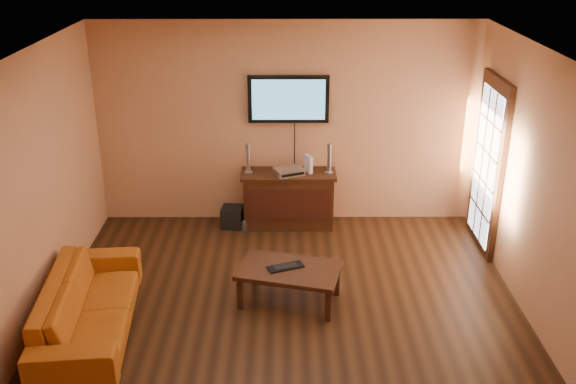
{
  "coord_description": "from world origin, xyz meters",
  "views": [
    {
      "loc": [
        -0.01,
        -5.61,
        3.82
      ],
      "look_at": [
        0.01,
        0.8,
        1.1
      ],
      "focal_mm": 40.0,
      "sensor_mm": 36.0,
      "label": 1
    }
  ],
  "objects_px": {
    "media_console": "(289,199)",
    "av_receiver": "(289,171)",
    "keyboard": "(286,267)",
    "coffee_table": "(289,273)",
    "game_console": "(309,164)",
    "television": "(289,99)",
    "subwoofer": "(232,217)",
    "bottle": "(244,227)",
    "speaker_left": "(248,159)",
    "sofa": "(88,297)",
    "speaker_right": "(329,160)"
  },
  "relations": [
    {
      "from": "speaker_right",
      "to": "game_console",
      "type": "bearing_deg",
      "value": 172.12
    },
    {
      "from": "game_console",
      "to": "keyboard",
      "type": "xyz_separation_m",
      "value": [
        -0.3,
        -1.92,
        -0.45
      ]
    },
    {
      "from": "media_console",
      "to": "keyboard",
      "type": "bearing_deg",
      "value": -91.19
    },
    {
      "from": "coffee_table",
      "to": "game_console",
      "type": "distance_m",
      "value": 2.02
    },
    {
      "from": "sofa",
      "to": "speaker_right",
      "type": "relative_size",
      "value": 5.06
    },
    {
      "from": "av_receiver",
      "to": "subwoofer",
      "type": "xyz_separation_m",
      "value": [
        -0.76,
        0.01,
        -0.66
      ]
    },
    {
      "from": "media_console",
      "to": "speaker_left",
      "type": "relative_size",
      "value": 3.14
    },
    {
      "from": "media_console",
      "to": "keyboard",
      "type": "relative_size",
      "value": 3.03
    },
    {
      "from": "sofa",
      "to": "keyboard",
      "type": "bearing_deg",
      "value": -79.55
    },
    {
      "from": "television",
      "to": "speaker_right",
      "type": "distance_m",
      "value": 0.95
    },
    {
      "from": "sofa",
      "to": "av_receiver",
      "type": "distance_m",
      "value": 3.15
    },
    {
      "from": "coffee_table",
      "to": "speaker_left",
      "type": "xyz_separation_m",
      "value": [
        -0.53,
        1.92,
        0.58
      ]
    },
    {
      "from": "av_receiver",
      "to": "bottle",
      "type": "relative_size",
      "value": 1.88
    },
    {
      "from": "game_console",
      "to": "subwoofer",
      "type": "bearing_deg",
      "value": 159.28
    },
    {
      "from": "game_console",
      "to": "subwoofer",
      "type": "xyz_separation_m",
      "value": [
        -1.02,
        -0.08,
        -0.73
      ]
    },
    {
      "from": "av_receiver",
      "to": "keyboard",
      "type": "xyz_separation_m",
      "value": [
        -0.04,
        -1.84,
        -0.38
      ]
    },
    {
      "from": "subwoofer",
      "to": "bottle",
      "type": "bearing_deg",
      "value": -45.95
    },
    {
      "from": "sofa",
      "to": "bottle",
      "type": "bearing_deg",
      "value": -38.15
    },
    {
      "from": "game_console",
      "to": "speaker_right",
      "type": "bearing_deg",
      "value": -32.83
    },
    {
      "from": "speaker_right",
      "to": "av_receiver",
      "type": "bearing_deg",
      "value": -175.05
    },
    {
      "from": "media_console",
      "to": "av_receiver",
      "type": "height_order",
      "value": "av_receiver"
    },
    {
      "from": "television",
      "to": "bottle",
      "type": "bearing_deg",
      "value": -142.27
    },
    {
      "from": "coffee_table",
      "to": "television",
      "type": "bearing_deg",
      "value": 89.98
    },
    {
      "from": "keyboard",
      "to": "bottle",
      "type": "bearing_deg",
      "value": 108.64
    },
    {
      "from": "speaker_left",
      "to": "subwoofer",
      "type": "distance_m",
      "value": 0.84
    },
    {
      "from": "television",
      "to": "av_receiver",
      "type": "distance_m",
      "value": 0.93
    },
    {
      "from": "speaker_right",
      "to": "subwoofer",
      "type": "bearing_deg",
      "value": -178.28
    },
    {
      "from": "speaker_right",
      "to": "keyboard",
      "type": "xyz_separation_m",
      "value": [
        -0.57,
        -1.89,
        -0.52
      ]
    },
    {
      "from": "media_console",
      "to": "television",
      "type": "distance_m",
      "value": 1.33
    },
    {
      "from": "television",
      "to": "bottle",
      "type": "relative_size",
      "value": 5.42
    },
    {
      "from": "subwoofer",
      "to": "keyboard",
      "type": "xyz_separation_m",
      "value": [
        0.72,
        -1.85,
        0.28
      ]
    },
    {
      "from": "sofa",
      "to": "keyboard",
      "type": "relative_size",
      "value": 4.92
    },
    {
      "from": "media_console",
      "to": "game_console",
      "type": "height_order",
      "value": "game_console"
    },
    {
      "from": "media_console",
      "to": "av_receiver",
      "type": "relative_size",
      "value": 3.44
    },
    {
      "from": "television",
      "to": "keyboard",
      "type": "bearing_deg",
      "value": -91.08
    },
    {
      "from": "sofa",
      "to": "game_console",
      "type": "xyz_separation_m",
      "value": [
        2.26,
        2.48,
        0.48
      ]
    },
    {
      "from": "coffee_table",
      "to": "sofa",
      "type": "height_order",
      "value": "sofa"
    },
    {
      "from": "speaker_left",
      "to": "media_console",
      "type": "bearing_deg",
      "value": -1.47
    },
    {
      "from": "coffee_table",
      "to": "bottle",
      "type": "relative_size",
      "value": 6.17
    },
    {
      "from": "game_console",
      "to": "sofa",
      "type": "bearing_deg",
      "value": -157.24
    },
    {
      "from": "coffee_table",
      "to": "speaker_right",
      "type": "distance_m",
      "value": 2.06
    },
    {
      "from": "speaker_left",
      "to": "bottle",
      "type": "relative_size",
      "value": 2.06
    },
    {
      "from": "coffee_table",
      "to": "keyboard",
      "type": "height_order",
      "value": "keyboard"
    },
    {
      "from": "bottle",
      "to": "keyboard",
      "type": "relative_size",
      "value": 0.47
    },
    {
      "from": "speaker_left",
      "to": "game_console",
      "type": "relative_size",
      "value": 1.73
    },
    {
      "from": "game_console",
      "to": "speaker_left",
      "type": "bearing_deg",
      "value": 156.39
    },
    {
      "from": "television",
      "to": "subwoofer",
      "type": "xyz_separation_m",
      "value": [
        -0.76,
        -0.24,
        -1.56
      ]
    },
    {
      "from": "media_console",
      "to": "game_console",
      "type": "distance_m",
      "value": 0.56
    },
    {
      "from": "sofa",
      "to": "coffee_table",
      "type": "bearing_deg",
      "value": -80.24
    },
    {
      "from": "keyboard",
      "to": "speaker_right",
      "type": "bearing_deg",
      "value": 73.23
    }
  ]
}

